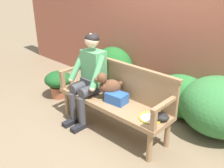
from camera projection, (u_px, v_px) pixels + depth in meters
The scene contains 15 objects.
ground_plane at pixel (112, 129), 3.69m from camera, with size 40.00×40.00×0.00m, color #7A664C.
brick_garden_fence at pixel (169, 39), 4.18m from camera, with size 8.00×0.30×2.18m, color #9E5642.
hedge_bush_far_right at pixel (113, 68), 4.82m from camera, with size 0.83×0.69×0.83m, color #1E5B23.
hedge_bush_mid_left at pixel (183, 96), 3.89m from camera, with size 0.95×0.64×0.68m, color #286B2D.
hedge_bush_far_left at pixel (220, 106), 3.48m from camera, with size 1.11×1.10×0.81m, color #337538.
garden_bench at pixel (112, 104), 3.52m from camera, with size 1.76×0.51×0.47m.
bench_backrest at pixel (123, 79), 3.54m from camera, with size 1.80×0.06×0.50m.
bench_armrest_left_end at pixel (69, 73), 3.88m from camera, with size 0.06×0.51×0.28m.
bench_armrest_right_end at pixel (160, 111), 2.83m from camera, with size 0.06×0.51×0.28m.
person_seated at pixel (90, 75), 3.65m from camera, with size 0.56×0.66×1.34m.
dog_on_bench at pixel (109, 86), 3.46m from camera, with size 0.31×0.38×0.40m.
tennis_racket at pixel (152, 117), 3.08m from camera, with size 0.29×0.56×0.03m.
baseball_glove at pixel (160, 116), 3.02m from camera, with size 0.22×0.17×0.09m, color black.
sports_bag at pixel (116, 98), 3.41m from camera, with size 0.28×0.20×0.14m, color #2856A3.
potted_plant at pixel (59, 82), 4.54m from camera, with size 0.50×0.50×0.48m.
Camera 1 is at (2.13, -2.26, 2.10)m, focal length 40.04 mm.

